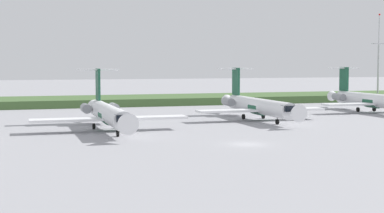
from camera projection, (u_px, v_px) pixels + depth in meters
ground_plane at (180, 121)px, 100.93m from camera, size 500.00×500.00×0.00m
grass_berm at (131, 100)px, 141.91m from camera, size 320.00×20.00×1.75m
regional_jet_third at (108, 113)px, 87.21m from camera, size 22.81×31.00×9.00m
regional_jet_fourth at (258, 105)px, 102.81m from camera, size 22.81×31.00×9.00m
regional_jet_fifth at (371, 100)px, 118.50m from camera, size 22.81×31.00×9.00m
antenna_mast at (378, 64)px, 157.03m from camera, size 4.40×0.50×22.90m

